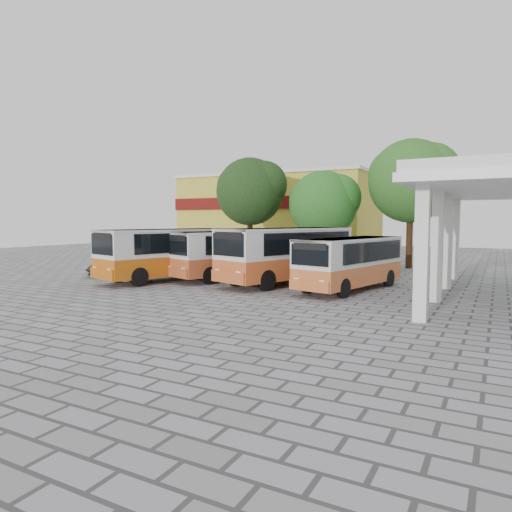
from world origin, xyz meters
The scene contains 11 objects.
ground centered at (0.00, 0.00, 0.00)m, with size 90.00×90.00×0.00m, color slate.
terminal_shelter centered at (10.50, 4.00, 4.91)m, with size 6.80×15.80×5.40m.
shophouse_block centered at (-11.00, 25.99, 4.16)m, with size 20.40×10.40×8.30m.
bus_far_left centered at (-6.81, 2.06, 1.72)m, with size 4.69×8.74×2.98m.
bus_centre_left centered at (-3.76, 4.37, 1.64)m, with size 5.04×8.39×2.83m.
bus_centre_right centered at (-0.10, 3.97, 1.77)m, with size 5.10×9.04×3.06m.
bus_far_right centered at (3.65, 3.31, 1.51)m, with size 3.73×7.62×2.61m.
tree_left centered at (-8.49, 15.10, 6.07)m, with size 5.98×5.70×8.74m.
tree_middle centered at (-2.06, 15.25, 4.87)m, with size 5.56×5.29×7.35m.
tree_right centered at (4.46, 15.68, 6.50)m, with size 6.31×6.01×9.32m.
parked_car centered at (-10.90, 2.38, 0.59)m, with size 1.95×4.22×1.17m, color black.
Camera 1 is at (10.18, -18.86, 3.49)m, focal length 32.00 mm.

